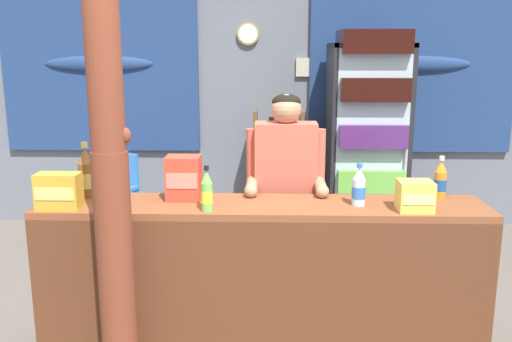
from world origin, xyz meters
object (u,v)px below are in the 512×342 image
soda_bottle_iced_tea (86,174)px  soda_bottle_orange_soda (440,180)px  shopkeeper (285,182)px  bottle_shelf_rack (278,171)px  plastic_lawn_chair (111,195)px  timber_post (110,162)px  snack_box_instant_noodle (415,196)px  soda_bottle_lime_soda (207,192)px  drink_fridge (367,130)px  stall_counter (262,270)px  soda_bottle_water (359,188)px  snack_box_crackers (184,178)px  snack_box_choco_powder (59,191)px

soda_bottle_iced_tea → soda_bottle_orange_soda: (2.09, 0.04, -0.03)m
shopkeeper → soda_bottle_iced_tea: shopkeeper is taller
bottle_shelf_rack → plastic_lawn_chair: bottle_shelf_rack is taller
soda_bottle_iced_tea → soda_bottle_orange_soda: size_ratio=1.32×
timber_post → snack_box_instant_noodle: size_ratio=13.87×
soda_bottle_lime_soda → soda_bottle_orange_soda: bearing=13.0°
drink_fridge → stall_counter: bearing=-114.2°
soda_bottle_iced_tea → bottle_shelf_rack: bearing=60.4°
stall_counter → soda_bottle_orange_soda: (1.05, 0.25, 0.48)m
plastic_lawn_chair → timber_post: bearing=-73.1°
soda_bottle_lime_soda → soda_bottle_water: bearing=9.1°
drink_fridge → soda_bottle_water: bearing=-100.8°
plastic_lawn_chair → soda_bottle_lime_soda: soda_bottle_lime_soda is taller
drink_fridge → soda_bottle_water: size_ratio=8.04×
shopkeeper → snack_box_crackers: (-0.60, -0.32, 0.10)m
soda_bottle_water → shopkeeper: bearing=133.6°
shopkeeper → soda_bottle_water: 0.58m
soda_bottle_orange_soda → soda_bottle_lime_soda: (-1.35, -0.31, 0.00)m
timber_post → soda_bottle_orange_soda: 1.89m
soda_bottle_iced_tea → snack_box_instant_noodle: bearing=-6.8°
soda_bottle_iced_tea → snack_box_choco_powder: (-0.07, -0.25, -0.04)m
timber_post → soda_bottle_iced_tea: (-0.29, 0.49, -0.18)m
timber_post → snack_box_instant_noodle: 1.63m
shopkeeper → timber_post: bearing=-138.9°
shopkeeper → snack_box_instant_noodle: size_ratio=8.12×
shopkeeper → bottle_shelf_rack: bearing=90.8°
soda_bottle_orange_soda → soda_bottle_water: (-0.51, -0.18, -0.00)m
soda_bottle_lime_soda → stall_counter: bearing=11.2°
stall_counter → bottle_shelf_rack: (0.12, 2.25, 0.08)m
plastic_lawn_chair → soda_bottle_orange_soda: bearing=-32.9°
soda_bottle_lime_soda → bottle_shelf_rack: bearing=79.8°
timber_post → snack_box_crackers: timber_post is taller
soda_bottle_water → snack_box_instant_noodle: (0.29, -0.09, -0.02)m
soda_bottle_orange_soda → snack_box_crackers: (-1.51, -0.08, 0.02)m
bottle_shelf_rack → snack_box_crackers: bottle_shelf_rack is taller
drink_fridge → shopkeeper: bearing=-116.6°
stall_counter → snack_box_instant_noodle: (0.84, -0.02, 0.45)m
bottle_shelf_rack → plastic_lawn_chair: (-1.51, -0.42, -0.14)m
drink_fridge → snack_box_crackers: bearing=-126.4°
snack_box_instant_noodle → snack_box_choco_powder: (-1.95, -0.02, 0.02)m
soda_bottle_water → soda_bottle_lime_soda: size_ratio=0.96×
soda_bottle_lime_soda → timber_post: bearing=-153.5°
bottle_shelf_rack → plastic_lawn_chair: bearing=-164.5°
drink_fridge → snack_box_instant_noodle: size_ratio=10.44×
drink_fridge → soda_bottle_iced_tea: (-1.97, -1.84, -0.01)m
drink_fridge → snack_box_crackers: 2.33m
soda_bottle_water → soda_bottle_lime_soda: 0.85m
shopkeeper → snack_box_instant_noodle: shopkeeper is taller
soda_bottle_iced_tea → soda_bottle_lime_soda: size_ratio=1.32×
soda_bottle_lime_soda → snack_box_crackers: snack_box_crackers is taller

